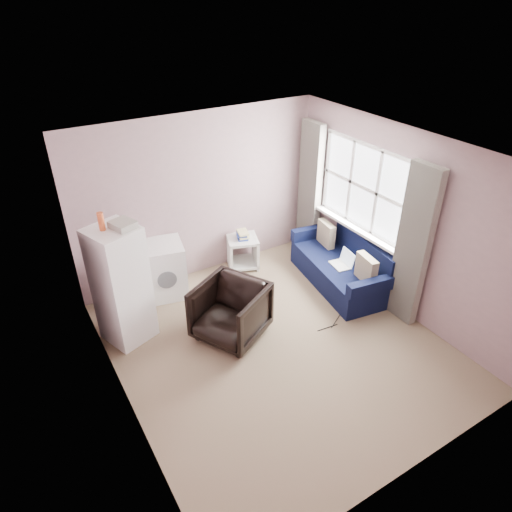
% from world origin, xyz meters
% --- Properties ---
extents(room, '(3.84, 4.24, 2.54)m').
position_xyz_m(room, '(0.02, 0.01, 1.25)').
color(room, '#8A745A').
rests_on(room, ground).
extents(armchair, '(1.05, 1.07, 0.83)m').
position_xyz_m(armchair, '(-0.41, 0.48, 0.42)').
color(armchair, black).
rests_on(armchair, ground).
extents(fridge, '(0.69, 0.69, 1.79)m').
position_xyz_m(fridge, '(-1.54, 1.16, 0.80)').
color(fridge, white).
rests_on(fridge, ground).
extents(washing_machine, '(0.69, 0.69, 0.82)m').
position_xyz_m(washing_machine, '(-0.78, 1.80, 0.43)').
color(washing_machine, white).
rests_on(washing_machine, ground).
extents(side_table, '(0.60, 0.60, 0.64)m').
position_xyz_m(side_table, '(0.57, 1.86, 0.30)').
color(side_table, silver).
rests_on(side_table, ground).
extents(sofa, '(1.07, 1.88, 0.80)m').
position_xyz_m(sofa, '(1.64, 0.67, 0.29)').
color(sofa, black).
rests_on(sofa, ground).
extents(window_dressing, '(0.17, 2.62, 2.18)m').
position_xyz_m(window_dressing, '(1.78, 0.70, 1.11)').
color(window_dressing, white).
rests_on(window_dressing, ground).
extents(floor_cables, '(0.47, 0.16, 0.01)m').
position_xyz_m(floor_cables, '(0.85, -0.05, 0.01)').
color(floor_cables, black).
rests_on(floor_cables, ground).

